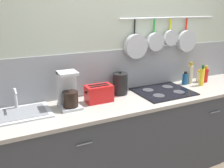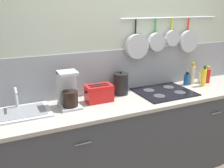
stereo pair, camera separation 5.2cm
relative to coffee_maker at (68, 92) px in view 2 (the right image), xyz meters
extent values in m
cube|color=#B2BCA8|center=(0.75, 0.25, 0.25)|extent=(7.20, 0.06, 2.60)
cube|color=gray|center=(0.75, 0.25, 0.09)|extent=(7.20, 0.07, 0.45)
cylinder|color=#B7BABF|center=(1.26, 0.20, 0.63)|extent=(1.28, 0.02, 0.02)
cylinder|color=black|center=(0.81, 0.20, 0.55)|extent=(0.02, 0.02, 0.15)
cylinder|color=#B7BABF|center=(0.81, 0.16, 0.34)|extent=(0.26, 0.07, 0.26)
cylinder|color=green|center=(1.05, 0.20, 0.55)|extent=(0.02, 0.02, 0.14)
cylinder|color=#B7BABF|center=(1.05, 0.17, 0.38)|extent=(0.20, 0.06, 0.20)
cylinder|color=gold|center=(1.27, 0.20, 0.56)|extent=(0.02, 0.02, 0.13)
cylinder|color=#B7BABF|center=(1.27, 0.17, 0.41)|extent=(0.18, 0.05, 0.18)
cylinder|color=red|center=(1.51, 0.20, 0.55)|extent=(0.02, 0.02, 0.14)
cylinder|color=#B7BABF|center=(1.51, 0.17, 0.36)|extent=(0.25, 0.05, 0.25)
cube|color=#3F4247|center=(0.75, -0.09, -0.61)|extent=(2.96, 0.56, 0.87)
cylinder|color=slate|center=(0.01, -0.38, -0.33)|extent=(0.14, 0.01, 0.01)
cylinder|color=slate|center=(1.49, -0.38, -0.33)|extent=(0.14, 0.01, 0.01)
cube|color=#A59E93|center=(0.75, -0.09, -0.16)|extent=(3.00, 0.60, 0.03)
cube|color=#B7BABF|center=(-0.44, 0.01, -0.13)|extent=(0.54, 0.37, 0.01)
cube|color=slate|center=(-0.44, 0.01, -0.12)|extent=(0.46, 0.29, 0.00)
cylinder|color=#B7BABF|center=(-0.44, 0.15, -0.04)|extent=(0.03, 0.03, 0.20)
cylinder|color=#B7BABF|center=(-0.44, 0.07, 0.05)|extent=(0.02, 0.15, 0.02)
cube|color=#B7BABF|center=(0.00, -0.03, -0.13)|extent=(0.19, 0.22, 0.02)
cube|color=#B7BABF|center=(0.00, 0.04, 0.03)|extent=(0.17, 0.08, 0.34)
cylinder|color=black|center=(0.00, -0.06, -0.04)|extent=(0.14, 0.14, 0.14)
cube|color=#B7BABF|center=(0.00, -0.01, 0.19)|extent=(0.17, 0.16, 0.02)
cube|color=red|center=(0.30, 0.00, -0.06)|extent=(0.26, 0.15, 0.17)
cube|color=black|center=(0.30, -0.03, 0.03)|extent=(0.19, 0.03, 0.00)
cube|color=black|center=(0.30, 0.03, 0.03)|extent=(0.19, 0.03, 0.00)
cube|color=black|center=(0.17, 0.00, -0.02)|extent=(0.02, 0.02, 0.02)
cylinder|color=black|center=(0.59, 0.10, -0.03)|extent=(0.16, 0.16, 0.23)
sphere|color=black|center=(0.59, 0.10, 0.10)|extent=(0.02, 0.02, 0.02)
cube|color=black|center=(1.04, -0.05, -0.13)|extent=(0.59, 0.49, 0.01)
cylinder|color=#38383D|center=(0.91, -0.15, -0.13)|extent=(0.12, 0.12, 0.00)
cylinder|color=#38383D|center=(1.17, -0.15, -0.13)|extent=(0.12, 0.12, 0.00)
cylinder|color=#38383D|center=(0.91, 0.05, -0.13)|extent=(0.12, 0.12, 0.00)
cylinder|color=#38383D|center=(1.17, 0.05, -0.13)|extent=(0.12, 0.12, 0.00)
cylinder|color=navy|center=(1.45, 0.07, -0.08)|extent=(0.07, 0.07, 0.13)
cylinder|color=black|center=(1.45, 0.07, 0.00)|extent=(0.04, 0.04, 0.03)
cylinder|color=#BFB799|center=(1.53, 0.07, -0.03)|extent=(0.06, 0.06, 0.21)
cylinder|color=#B28C19|center=(1.53, 0.07, 0.10)|extent=(0.03, 0.03, 0.05)
cylinder|color=yellow|center=(1.59, -0.04, -0.04)|extent=(0.05, 0.05, 0.20)
cylinder|color=#194C19|center=(1.59, -0.04, 0.08)|extent=(0.03, 0.03, 0.04)
cylinder|color=#BFB799|center=(1.66, 0.07, -0.08)|extent=(0.06, 0.06, 0.12)
cylinder|color=#B28C19|center=(1.66, 0.07, 0.00)|extent=(0.03, 0.03, 0.03)
cylinder|color=red|center=(1.73, 0.04, -0.06)|extent=(0.07, 0.07, 0.17)
cylinder|color=#B28C19|center=(1.73, 0.04, 0.04)|extent=(0.04, 0.04, 0.04)
camera|label=1|loc=(-0.58, -2.11, 0.76)|focal=40.00mm
camera|label=2|loc=(-0.53, -2.13, 0.76)|focal=40.00mm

